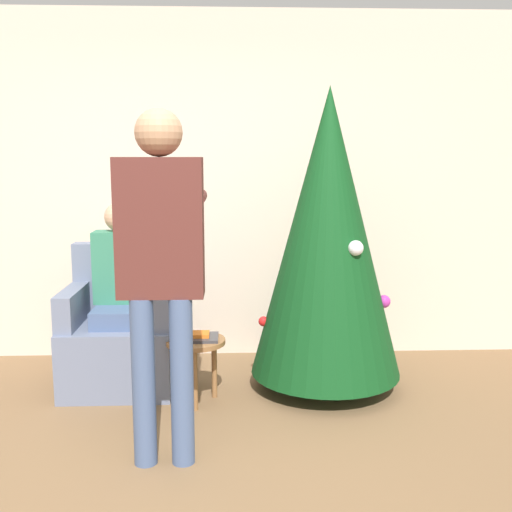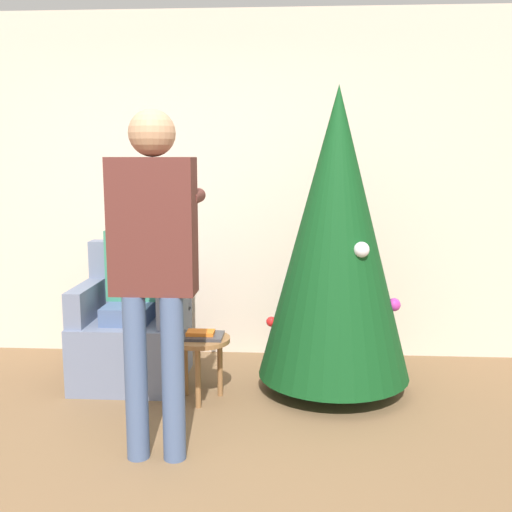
{
  "view_description": "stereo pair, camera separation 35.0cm",
  "coord_description": "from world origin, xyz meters",
  "px_view_note": "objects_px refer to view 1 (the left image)",
  "views": [
    {
      "loc": [
        0.26,
        -2.52,
        1.58
      ],
      "look_at": [
        0.4,
        0.93,
        1.01
      ],
      "focal_mm": 42.0,
      "sensor_mm": 36.0,
      "label": 1
    },
    {
      "loc": [
        0.61,
        -2.52,
        1.58
      ],
      "look_at": [
        0.4,
        0.93,
        1.01
      ],
      "focal_mm": 42.0,
      "sensor_mm": 36.0,
      "label": 2
    }
  ],
  "objects_px": {
    "christmas_tree": "(327,234)",
    "person_standing": "(161,253)",
    "armchair": "(122,336)",
    "person_seated": "(119,286)",
    "side_stool": "(196,349)"
  },
  "relations": [
    {
      "from": "armchair",
      "to": "person_seated",
      "type": "distance_m",
      "value": 0.36
    },
    {
      "from": "person_standing",
      "to": "side_stool",
      "type": "height_order",
      "value": "person_standing"
    },
    {
      "from": "armchair",
      "to": "person_seated",
      "type": "bearing_deg",
      "value": -90.0
    },
    {
      "from": "armchair",
      "to": "person_standing",
      "type": "bearing_deg",
      "value": -69.0
    },
    {
      "from": "christmas_tree",
      "to": "armchair",
      "type": "xyz_separation_m",
      "value": [
        -1.42,
        0.13,
        -0.73
      ]
    },
    {
      "from": "christmas_tree",
      "to": "side_stool",
      "type": "relative_size",
      "value": 4.83
    },
    {
      "from": "christmas_tree",
      "to": "person_standing",
      "type": "distance_m",
      "value": 1.39
    },
    {
      "from": "armchair",
      "to": "side_stool",
      "type": "relative_size",
      "value": 2.3
    },
    {
      "from": "christmas_tree",
      "to": "person_standing",
      "type": "xyz_separation_m",
      "value": [
        -1.0,
        -0.96,
        0.03
      ]
    },
    {
      "from": "person_standing",
      "to": "side_stool",
      "type": "xyz_separation_m",
      "value": [
        0.12,
        0.74,
        -0.75
      ]
    },
    {
      "from": "christmas_tree",
      "to": "person_standing",
      "type": "height_order",
      "value": "christmas_tree"
    },
    {
      "from": "christmas_tree",
      "to": "person_seated",
      "type": "bearing_deg",
      "value": 175.86
    },
    {
      "from": "christmas_tree",
      "to": "side_stool",
      "type": "height_order",
      "value": "christmas_tree"
    },
    {
      "from": "armchair",
      "to": "person_standing",
      "type": "height_order",
      "value": "person_standing"
    },
    {
      "from": "person_seated",
      "to": "person_standing",
      "type": "relative_size",
      "value": 0.7
    }
  ]
}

